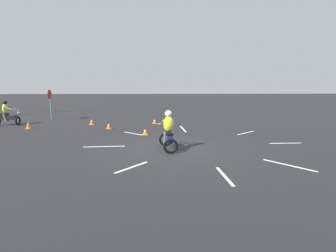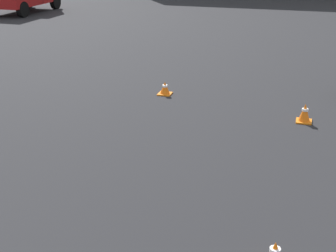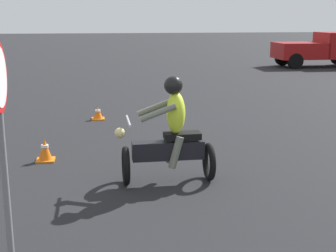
# 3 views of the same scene
# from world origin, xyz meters

# --- Properties ---
(motorcycle_rider_background) EXTENTS (0.70, 1.51, 1.66)m
(motorcycle_rider_background) POSITION_xyz_m (6.61, 10.61, 0.73)
(motorcycle_rider_background) COLOR black
(motorcycle_rider_background) RESTS_ON ground
(pickup_truck) EXTENTS (1.99, 4.15, 1.73)m
(pickup_truck) POSITION_xyz_m (-9.22, 20.69, 0.93)
(pickup_truck) COLOR black
(pickup_truck) RESTS_ON ground
(stop_sign) EXTENTS (0.70, 0.08, 2.30)m
(stop_sign) POSITION_xyz_m (8.75, 8.60, 1.63)
(stop_sign) COLOR slate
(stop_sign) RESTS_ON ground
(traffic_cone_far_right) EXTENTS (0.32, 0.32, 0.32)m
(traffic_cone_far_right) POSITION_xyz_m (1.83, 9.51, 0.15)
(traffic_cone_far_right) COLOR orange
(traffic_cone_far_right) RESTS_ON ground
(traffic_cone_far_center) EXTENTS (0.32, 0.32, 0.40)m
(traffic_cone_far_center) POSITION_xyz_m (5.19, 8.57, 0.19)
(traffic_cone_far_center) COLOR orange
(traffic_cone_far_center) RESTS_ON ground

